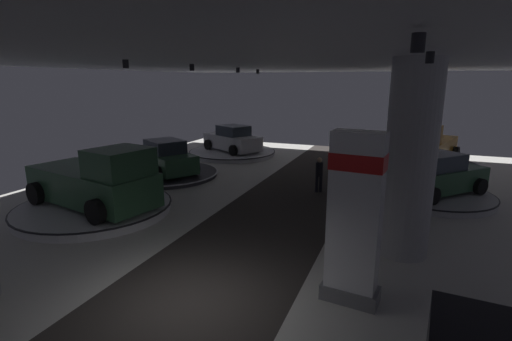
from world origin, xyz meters
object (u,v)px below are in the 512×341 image
Objects in this scene: brand_sign_pylon at (355,217)px; visitor_walking_near at (319,173)px; column_right at (410,160)px; display_platform_far_right at (435,196)px; display_car_far_right at (436,175)px; display_platform_far_left at (165,174)px; pickup_truck_mid_left at (97,182)px; display_platform_mid_left at (95,208)px; display_car_far_left at (165,158)px; display_platform_deep_left at (232,153)px; display_platform_deep_right at (425,166)px; display_car_deep_left at (232,140)px; pickup_truck_deep_right at (425,148)px.

visitor_walking_near is (-2.54, 8.22, -1.10)m from brand_sign_pylon.
visitor_walking_near is (-3.60, 5.18, -1.84)m from column_right.
display_car_far_right is at bearing -131.75° from display_platform_far_right.
display_platform_far_left is 6.06m from pickup_truck_mid_left.
display_car_far_left is at bearing 98.10° from display_platform_mid_left.
display_platform_mid_left is 1.31× the size of display_car_far_right.
visitor_walking_near is at bearing -171.60° from display_platform_far_right.
display_platform_deep_left is at bearing 91.60° from pickup_truck_mid_left.
display_platform_deep_left is 1.27× the size of display_car_far_left.
display_car_far_right is (12.02, 6.52, 0.87)m from display_platform_mid_left.
column_right is at bearing -101.38° from display_platform_far_right.
brand_sign_pylon is 9.79m from pickup_truck_mid_left.
brand_sign_pylon is 15.29m from display_platform_deep_right.
display_car_deep_left is at bearing -178.25° from display_platform_deep_right.
display_platform_deep_left is 1.33× the size of display_car_far_right.
display_car_far_left is at bearing -152.32° from pickup_truck_deep_right.
visitor_walking_near is at bearing 40.34° from pickup_truck_mid_left.
pickup_truck_mid_left is 13.50m from display_platform_far_right.
column_right is 0.93× the size of display_platform_deep_right.
display_car_far_right is (12.02, -5.78, 0.01)m from display_car_deep_left.
brand_sign_pylon is 0.66× the size of display_platform_deep_right.
display_car_far_right is (0.17, -6.14, 0.89)m from display_platform_deep_right.
display_platform_deep_right is 1.12m from pickup_truck_deep_right.
display_car_far_left is (-0.79, -6.56, 0.83)m from display_platform_deep_left.
display_car_deep_left reaches higher than display_platform_far_right.
display_platform_deep_left is 1.26× the size of display_car_deep_left.
display_car_far_right reaches higher than display_platform_far_right.
display_platform_far_right is at bearing -87.23° from pickup_truck_deep_right.
brand_sign_pylon is at bearing -56.27° from display_car_deep_left.
column_right is at bearing -94.41° from pickup_truck_deep_right.
display_platform_deep_left is 12.31m from display_platform_mid_left.
display_platform_deep_right is at bearing 91.76° from display_platform_far_right.
display_platform_mid_left is at bearing -81.67° from display_platform_far_left.
display_platform_far_right reaches higher than display_platform_far_left.
display_platform_far_left is at bearing -97.10° from display_platform_deep_left.
column_right is at bearing -46.99° from display_car_deep_left.
display_platform_deep_left is 1.05× the size of display_platform_far_left.
display_platform_mid_left is at bearing -89.86° from display_platform_deep_left.
pickup_truck_mid_left is at bearing -176.09° from column_right.
display_car_deep_left is (-10.86, 11.64, -1.70)m from column_right.
brand_sign_pylon is 0.85× the size of display_car_deep_left.
display_car_far_left is 1.05× the size of display_car_far_right.
pickup_truck_mid_left is (1.16, -5.83, 1.15)m from display_platform_far_left.
display_car_far_left is at bearing 101.02° from pickup_truck_mid_left.
pickup_truck_mid_left is at bearing -11.69° from display_platform_mid_left.
brand_sign_pylon is at bearing -97.58° from pickup_truck_deep_right.
visitor_walking_near reaches higher than display_platform_mid_left.
column_right is 1.27× the size of display_car_far_right.
display_car_deep_left is at bearing 123.73° from brand_sign_pylon.
display_car_deep_left is 11.89m from display_platform_deep_right.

